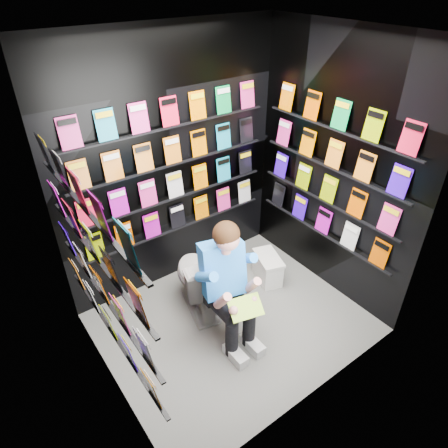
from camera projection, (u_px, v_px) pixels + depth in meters
floor at (232, 322)px, 3.94m from camera, size 2.40×2.40×0.00m
ceiling at (237, 34)px, 2.51m from camera, size 2.40×2.40×0.00m
wall_back at (172, 167)px, 3.90m from camera, size 2.40×0.04×2.60m
wall_front at (329, 276)px, 2.56m from camera, size 2.40×0.04×2.60m
wall_left at (91, 266)px, 2.64m from camera, size 0.04×2.00×2.60m
wall_right at (334, 172)px, 3.82m from camera, size 0.04×2.00×2.60m
comics_back at (174, 168)px, 3.88m from camera, size 2.10×0.06×1.37m
comics_left at (95, 264)px, 2.65m from camera, size 0.06×1.70×1.37m
comics_right at (332, 172)px, 3.80m from camera, size 0.06×1.70×1.37m
toilet at (199, 280)px, 3.92m from camera, size 0.60×0.83×0.73m
longbox at (268, 269)px, 4.41m from camera, size 0.32×0.43×0.28m
longbox_lid at (268, 258)px, 4.32m from camera, size 0.34×0.45×0.03m
reader at (221, 269)px, 3.45m from camera, size 0.68×0.85×1.36m
held_comic at (246, 307)px, 3.31m from camera, size 0.32×0.23×0.12m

